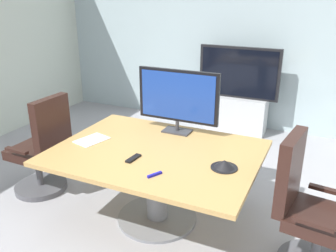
# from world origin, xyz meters

# --- Properties ---
(ground_plane) EXTENTS (7.38, 7.38, 0.00)m
(ground_plane) POSITION_xyz_m (0.00, 0.00, 0.00)
(ground_plane) COLOR #99999E
(wall_back_glass_partition) EXTENTS (6.38, 0.10, 2.83)m
(wall_back_glass_partition) POSITION_xyz_m (0.00, 3.10, 1.42)
(wall_back_glass_partition) COLOR #9EB2B7
(wall_back_glass_partition) RESTS_ON ground
(conference_table) EXTENTS (1.82, 1.36, 0.73)m
(conference_table) POSITION_xyz_m (-0.05, 0.16, 0.55)
(conference_table) COLOR #B2894C
(conference_table) RESTS_ON ground
(office_chair_left) EXTENTS (0.60, 0.58, 1.09)m
(office_chair_left) POSITION_xyz_m (-1.38, 0.11, 0.46)
(office_chair_left) COLOR #4C4C51
(office_chair_left) RESTS_ON ground
(office_chair_right) EXTENTS (0.62, 0.60, 1.09)m
(office_chair_right) POSITION_xyz_m (1.27, 0.10, 0.46)
(office_chair_right) COLOR #4C4C51
(office_chair_right) RESTS_ON ground
(tv_monitor) EXTENTS (0.84, 0.18, 0.64)m
(tv_monitor) POSITION_xyz_m (-0.07, 0.67, 1.09)
(tv_monitor) COLOR #333338
(tv_monitor) RESTS_ON conference_table
(wall_display_unit) EXTENTS (1.20, 0.36, 1.31)m
(wall_display_unit) POSITION_xyz_m (0.03, 2.74, 0.44)
(wall_display_unit) COLOR #B7BABC
(wall_display_unit) RESTS_ON ground
(conference_phone) EXTENTS (0.22, 0.22, 0.07)m
(conference_phone) POSITION_xyz_m (0.60, 0.10, 0.76)
(conference_phone) COLOR black
(conference_phone) RESTS_ON conference_table
(remote_control) EXTENTS (0.07, 0.17, 0.02)m
(remote_control) POSITION_xyz_m (-0.15, -0.08, 0.74)
(remote_control) COLOR black
(remote_control) RESTS_ON conference_table
(whiteboard_marker) EXTENTS (0.08, 0.12, 0.02)m
(whiteboard_marker) POSITION_xyz_m (0.14, -0.26, 0.74)
(whiteboard_marker) COLOR #1919A5
(whiteboard_marker) RESTS_ON conference_table
(paper_notepad) EXTENTS (0.28, 0.34, 0.01)m
(paper_notepad) POSITION_xyz_m (-0.72, 0.11, 0.73)
(paper_notepad) COLOR white
(paper_notepad) RESTS_ON conference_table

